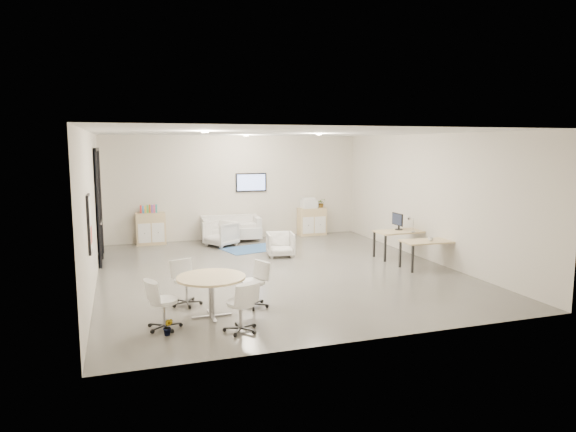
# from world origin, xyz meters

# --- Properties ---
(room_shell) EXTENTS (9.60, 10.60, 4.80)m
(room_shell) POSITION_xyz_m (0.00, 0.00, 1.60)
(room_shell) COLOR #585450
(room_shell) RESTS_ON ground
(glass_door) EXTENTS (0.09, 1.90, 2.85)m
(glass_door) POSITION_xyz_m (-3.95, 2.51, 1.50)
(glass_door) COLOR black
(glass_door) RESTS_ON room_shell
(artwork) EXTENTS (0.05, 0.54, 1.04)m
(artwork) POSITION_xyz_m (-3.97, -1.60, 1.55)
(artwork) COLOR black
(artwork) RESTS_ON room_shell
(wall_tv) EXTENTS (0.98, 0.06, 0.58)m
(wall_tv) POSITION_xyz_m (0.50, 4.46, 1.75)
(wall_tv) COLOR black
(wall_tv) RESTS_ON room_shell
(ceiling_spots) EXTENTS (3.14, 4.14, 0.03)m
(ceiling_spots) POSITION_xyz_m (-0.20, 0.83, 3.18)
(ceiling_spots) COLOR #FFEAC6
(ceiling_spots) RESTS_ON room_shell
(sideboard_left) EXTENTS (0.84, 0.44, 0.94)m
(sideboard_left) POSITION_xyz_m (-2.61, 4.26, 0.47)
(sideboard_left) COLOR tan
(sideboard_left) RESTS_ON room_shell
(sideboard_right) EXTENTS (0.89, 0.43, 0.89)m
(sideboard_right) POSITION_xyz_m (2.48, 4.26, 0.44)
(sideboard_right) COLOR tan
(sideboard_right) RESTS_ON room_shell
(books) EXTENTS (0.49, 0.14, 0.22)m
(books) POSITION_xyz_m (-2.65, 4.26, 1.05)
(books) COLOR red
(books) RESTS_ON sideboard_left
(printer) EXTENTS (0.49, 0.42, 0.33)m
(printer) POSITION_xyz_m (2.36, 4.26, 1.05)
(printer) COLOR white
(printer) RESTS_ON sideboard_right
(loveseat) EXTENTS (1.81, 1.00, 0.66)m
(loveseat) POSITION_xyz_m (-0.25, 4.06, 0.36)
(loveseat) COLOR silver
(loveseat) RESTS_ON room_shell
(blue_rug) EXTENTS (1.83, 1.44, 0.01)m
(blue_rug) POSITION_xyz_m (0.08, 2.66, 0.01)
(blue_rug) COLOR #2E568F
(blue_rug) RESTS_ON room_shell
(armchair_left) EXTENTS (1.03, 1.04, 0.80)m
(armchair_left) POSITION_xyz_m (-0.70, 3.37, 0.40)
(armchair_left) COLOR silver
(armchair_left) RESTS_ON room_shell
(armchair_right) EXTENTS (0.78, 0.74, 0.70)m
(armchair_right) POSITION_xyz_m (0.53, 1.50, 0.35)
(armchair_right) COLOR silver
(armchair_right) RESTS_ON room_shell
(desk_rear) EXTENTS (1.41, 0.76, 0.71)m
(desk_rear) POSITION_xyz_m (3.48, 0.37, 0.64)
(desk_rear) COLOR tan
(desk_rear) RESTS_ON room_shell
(desk_front) EXTENTS (1.31, 0.70, 0.67)m
(desk_front) POSITION_xyz_m (3.49, -0.84, 0.60)
(desk_front) COLOR tan
(desk_front) RESTS_ON room_shell
(monitor) EXTENTS (0.20, 0.50, 0.44)m
(monitor) POSITION_xyz_m (3.44, 0.52, 0.95)
(monitor) COLOR black
(monitor) RESTS_ON desk_rear
(round_table) EXTENTS (1.18, 1.18, 0.72)m
(round_table) POSITION_xyz_m (-2.03, -2.71, 0.63)
(round_table) COLOR tan
(round_table) RESTS_ON room_shell
(meeting_chairs) EXTENTS (2.39, 2.39, 0.82)m
(meeting_chairs) POSITION_xyz_m (-2.03, -2.71, 0.41)
(meeting_chairs) COLOR white
(meeting_chairs) RESTS_ON room_shell
(plant_cabinet) EXTENTS (0.31, 0.33, 0.23)m
(plant_cabinet) POSITION_xyz_m (2.80, 4.25, 1.01)
(plant_cabinet) COLOR #3F7F3F
(plant_cabinet) RESTS_ON sideboard_right
(plant_floor) EXTENTS (0.23, 0.31, 0.12)m
(plant_floor) POSITION_xyz_m (-2.82, -3.36, 0.06)
(plant_floor) COLOR #3F7F3F
(plant_floor) RESTS_ON room_shell
(cup) EXTENTS (0.14, 0.12, 0.12)m
(cup) POSITION_xyz_m (3.51, -0.90, 0.73)
(cup) COLOR white
(cup) RESTS_ON desk_front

